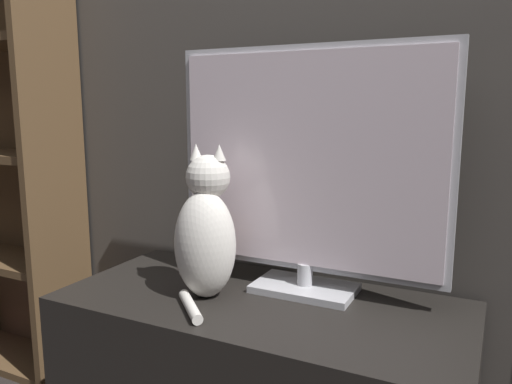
{
  "coord_description": "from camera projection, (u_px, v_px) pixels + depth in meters",
  "views": [
    {
      "loc": [
        0.57,
        -0.25,
        1.06
      ],
      "look_at": [
        -0.03,
        0.96,
        0.82
      ],
      "focal_mm": 35.0,
      "sensor_mm": 36.0,
      "label": 1
    }
  ],
  "objects": [
    {
      "name": "wall_back",
      "position": [
        305.0,
        24.0,
        1.51
      ],
      "size": [
        4.8,
        0.05,
        2.6
      ],
      "color": "#47423D",
      "rests_on": "ground_plane"
    },
    {
      "name": "tv",
      "position": [
        307.0,
        169.0,
        1.38
      ],
      "size": [
        0.78,
        0.17,
        0.69
      ],
      "color": "#B7B7BC",
      "rests_on": "tv_stand"
    },
    {
      "name": "cat",
      "position": [
        206.0,
        233.0,
        1.37
      ],
      "size": [
        0.2,
        0.28,
        0.42
      ],
      "rotation": [
        0.0,
        0.0,
        0.19
      ],
      "color": "silver",
      "rests_on": "tv_stand"
    }
  ]
}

